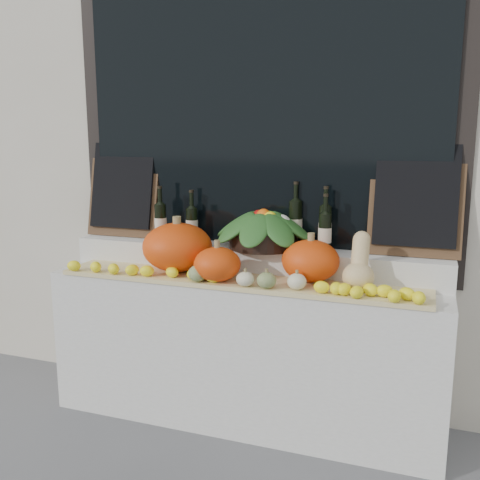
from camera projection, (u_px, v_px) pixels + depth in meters
name	position (u px, v px, depth m)	size (l,w,h in m)	color
storefront_facade	(280.00, 51.00, 3.52)	(7.00, 0.94, 4.50)	beige
display_sill	(244.00, 349.00, 3.20)	(2.30, 0.55, 0.88)	silver
rear_tier	(252.00, 259.00, 3.24)	(2.30, 0.25, 0.16)	silver
straw_bedding	(237.00, 281.00, 3.00)	(2.10, 0.32, 0.03)	tan
pumpkin_left	(177.00, 247.00, 3.16)	(0.41, 0.41, 0.29)	#E5470C
pumpkin_right	(310.00, 261.00, 2.93)	(0.32, 0.32, 0.23)	#E5470C
pumpkin_center	(217.00, 264.00, 2.95)	(0.26, 0.26, 0.19)	#E5470C
butternut_squash	(359.00, 267.00, 2.77)	(0.16, 0.22, 0.30)	#D9B980
decorative_gourds	(235.00, 275.00, 2.87)	(0.65, 0.13, 0.16)	#325A1B
lemon_heap	(230.00, 279.00, 2.89)	(2.20, 0.16, 0.06)	#FFF31A
produce_bowl	(264.00, 228.00, 3.16)	(0.63, 0.63, 0.24)	black
wine_bottle_far_left	(161.00, 222.00, 3.36)	(0.08, 0.08, 0.35)	black
wine_bottle_near_left	(192.00, 224.00, 3.35)	(0.08, 0.08, 0.33)	black
wine_bottle_tall	(295.00, 223.00, 3.18)	(0.08, 0.08, 0.39)	black
wine_bottle_near_right	(325.00, 227.00, 3.08)	(0.08, 0.08, 0.37)	black
wine_bottle_far_right	(325.00, 232.00, 3.03)	(0.08, 0.08, 0.34)	black
chalkboard_left	(123.00, 188.00, 3.52)	(0.50, 0.15, 0.61)	#4C331E
chalkboard_right	(416.00, 198.00, 2.92)	(0.50, 0.15, 0.61)	#4C331E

